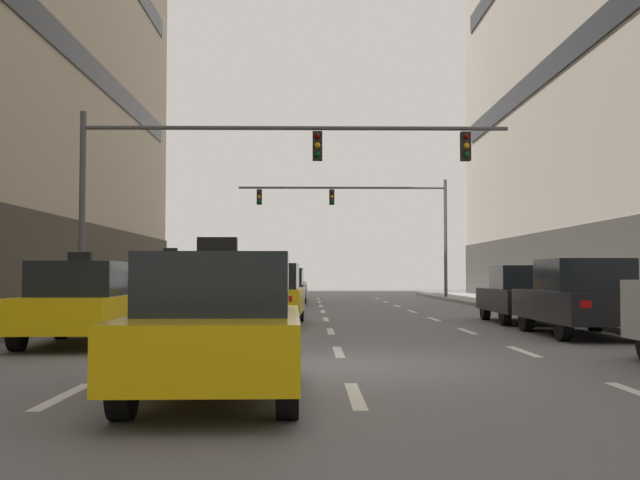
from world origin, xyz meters
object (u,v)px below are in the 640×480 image
object	(u,v)px
taxi_driving_4	(82,304)
taxi_driving_1	(170,285)
traffic_signal_0	(243,165)
taxi_driving_0	(218,327)
car_parked_2	(581,298)
car_parked_3	(522,295)
traffic_signal_1	(371,211)
taxi_driving_5	(287,285)
taxi_driving_2	(268,294)
car_driving_3	(286,288)

from	to	relation	value
taxi_driving_4	taxi_driving_1	bearing A→B (deg)	89.82
traffic_signal_0	taxi_driving_0	bearing A→B (deg)	-86.29
car_parked_2	car_parked_3	bearing A→B (deg)	90.01
traffic_signal_1	taxi_driving_5	bearing A→B (deg)	-156.24
taxi_driving_1	taxi_driving_4	distance (m)	9.66
car_parked_2	car_parked_3	size ratio (longest dim) A/B	1.05
taxi_driving_0	taxi_driving_4	size ratio (longest dim) A/B	0.99
taxi_driving_1	taxi_driving_2	bearing A→B (deg)	-47.45
taxi_driving_2	taxi_driving_1	bearing A→B (deg)	132.55
taxi_driving_1	traffic_signal_0	distance (m)	5.08
car_driving_3	taxi_driving_5	size ratio (longest dim) A/B	0.93
taxi_driving_0	traffic_signal_0	bearing A→B (deg)	93.71
car_parked_2	traffic_signal_0	distance (m)	10.10
taxi_driving_4	taxi_driving_5	bearing A→B (deg)	82.53
car_parked_2	traffic_signal_1	world-z (taller)	traffic_signal_1
car_parked_3	traffic_signal_1	world-z (taller)	traffic_signal_1
car_parked_2	taxi_driving_0	bearing A→B (deg)	-129.36
taxi_driving_2	car_parked_2	size ratio (longest dim) A/B	0.98
taxi_driving_1	taxi_driving_4	size ratio (longest dim) A/B	0.97
car_driving_3	car_parked_3	world-z (taller)	car_parked_3
car_parked_2	traffic_signal_0	xyz separation A→B (m)	(-7.99, 4.97, 3.66)
taxi_driving_0	car_driving_3	size ratio (longest dim) A/B	1.03
car_parked_3	taxi_driving_1	bearing A→B (deg)	164.87
taxi_driving_5	car_parked_3	size ratio (longest dim) A/B	1.04
car_parked_2	traffic_signal_1	size ratio (longest dim) A/B	0.40
taxi_driving_5	traffic_signal_1	distance (m)	6.41
taxi_driving_1	car_parked_2	xyz separation A→B (m)	(10.52, -7.65, -0.17)
taxi_driving_2	taxi_driving_5	distance (m)	19.44
traffic_signal_1	taxi_driving_2	bearing A→B (deg)	-101.99
taxi_driving_1	taxi_driving_2	distance (m)	4.91
taxi_driving_2	traffic_signal_1	size ratio (longest dim) A/B	0.39
taxi_driving_5	car_parked_2	world-z (taller)	taxi_driving_5
taxi_driving_5	car_parked_2	distance (m)	24.56
taxi_driving_1	taxi_driving_5	world-z (taller)	taxi_driving_1
taxi_driving_0	traffic_signal_0	world-z (taller)	traffic_signal_0
car_parked_3	traffic_signal_0	xyz separation A→B (m)	(-7.99, 0.17, 3.71)
taxi_driving_2	traffic_signal_1	xyz separation A→B (m)	(4.55, 21.45, 4.05)
taxi_driving_4	car_parked_3	xyz separation A→B (m)	(10.55, 6.81, -0.00)
traffic_signal_0	taxi_driving_5	bearing A→B (deg)	87.58
traffic_signal_0	taxi_driving_2	bearing A→B (deg)	-49.90
taxi_driving_0	taxi_driving_2	distance (m)	12.70
taxi_driving_1	car_parked_3	xyz separation A→B (m)	(10.52, -2.84, -0.22)
taxi_driving_5	traffic_signal_0	size ratio (longest dim) A/B	0.37
taxi_driving_2	car_parked_2	xyz separation A→B (m)	(7.20, -4.03, 0.02)
taxi_driving_2	car_parked_3	distance (m)	7.24
car_driving_3	car_parked_2	bearing A→B (deg)	-67.68
car_parked_3	traffic_signal_1	bearing A→B (deg)	97.29
taxi_driving_1	car_parked_2	distance (m)	13.01
car_driving_3	car_parked_2	xyz separation A→B (m)	(7.11, -17.32, 0.08)
car_parked_2	taxi_driving_1	bearing A→B (deg)	143.97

